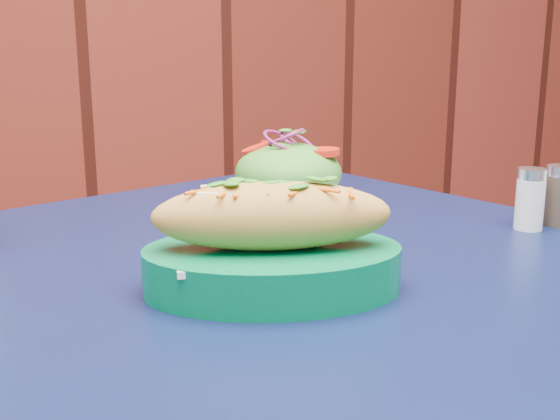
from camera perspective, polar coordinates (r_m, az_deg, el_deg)
name	(u,v)px	position (r m, az deg, el deg)	size (l,w,h in m)	color
cafe_table	(271,343)	(0.74, -0.72, -10.73)	(0.99, 0.99, 0.75)	black
banh_mi_basket	(272,245)	(0.62, -0.62, -2.85)	(0.27, 0.22, 0.11)	#006539
salad_plate	(288,179)	(0.92, 0.67, 2.52)	(0.20, 0.20, 0.10)	white
salt_shaker	(530,199)	(0.87, 19.66, 0.84)	(0.03, 0.03, 0.07)	white
pepper_shaker	(559,196)	(0.91, 21.72, 1.09)	(0.03, 0.03, 0.07)	#3F3326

